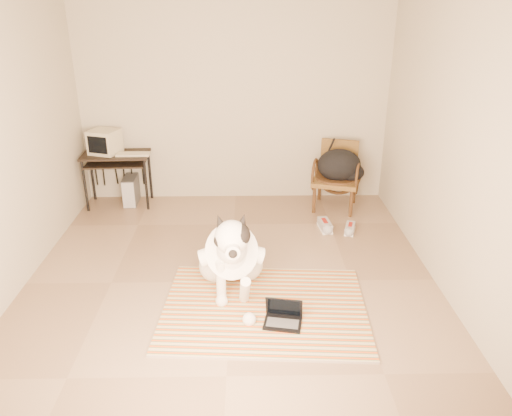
{
  "coord_description": "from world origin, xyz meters",
  "views": [
    {
      "loc": [
        0.16,
        -4.21,
        2.6
      ],
      "look_at": [
        0.24,
        -0.19,
        0.87
      ],
      "focal_mm": 35.0,
      "sensor_mm": 36.0,
      "label": 1
    }
  ],
  "objects_px": {
    "dog": "(231,256)",
    "rattan_chair": "(336,176)",
    "laptop": "(283,317)",
    "pc_tower": "(131,190)",
    "crt_monitor": "(105,142)",
    "computer_desk": "(116,161)",
    "backpack": "(341,166)"
  },
  "relations": [
    {
      "from": "dog",
      "to": "rattan_chair",
      "type": "distance_m",
      "value": 2.4
    },
    {
      "from": "laptop",
      "to": "pc_tower",
      "type": "height_order",
      "value": "pc_tower"
    },
    {
      "from": "dog",
      "to": "crt_monitor",
      "type": "distance_m",
      "value": 2.77
    },
    {
      "from": "dog",
      "to": "crt_monitor",
      "type": "relative_size",
      "value": 3.03
    },
    {
      "from": "laptop",
      "to": "computer_desk",
      "type": "distance_m",
      "value": 3.37
    },
    {
      "from": "laptop",
      "to": "backpack",
      "type": "distance_m",
      "value": 2.69
    },
    {
      "from": "dog",
      "to": "pc_tower",
      "type": "relative_size",
      "value": 3.23
    },
    {
      "from": "computer_desk",
      "to": "laptop",
      "type": "bearing_deg",
      "value": -53.26
    },
    {
      "from": "rattan_chair",
      "to": "laptop",
      "type": "bearing_deg",
      "value": -108.57
    },
    {
      "from": "crt_monitor",
      "to": "dog",
      "type": "bearing_deg",
      "value": -52.33
    },
    {
      "from": "pc_tower",
      "to": "rattan_chair",
      "type": "distance_m",
      "value": 2.72
    },
    {
      "from": "computer_desk",
      "to": "pc_tower",
      "type": "height_order",
      "value": "computer_desk"
    },
    {
      "from": "computer_desk",
      "to": "backpack",
      "type": "distance_m",
      "value": 2.89
    },
    {
      "from": "computer_desk",
      "to": "crt_monitor",
      "type": "distance_m",
      "value": 0.28
    },
    {
      "from": "dog",
      "to": "rattan_chair",
      "type": "xyz_separation_m",
      "value": [
        1.31,
        2.02,
        0.06
      ]
    },
    {
      "from": "crt_monitor",
      "to": "rattan_chair",
      "type": "xyz_separation_m",
      "value": [
        2.98,
        -0.14,
        -0.43
      ]
    },
    {
      "from": "laptop",
      "to": "pc_tower",
      "type": "relative_size",
      "value": 0.89
    },
    {
      "from": "computer_desk",
      "to": "backpack",
      "type": "height_order",
      "value": "backpack"
    },
    {
      "from": "dog",
      "to": "backpack",
      "type": "height_order",
      "value": "dog"
    },
    {
      "from": "backpack",
      "to": "dog",
      "type": "bearing_deg",
      "value": -124.71
    },
    {
      "from": "backpack",
      "to": "crt_monitor",
      "type": "bearing_deg",
      "value": 175.82
    },
    {
      "from": "laptop",
      "to": "rattan_chair",
      "type": "distance_m",
      "value": 2.72
    },
    {
      "from": "pc_tower",
      "to": "dog",
      "type": "bearing_deg",
      "value": -57.21
    },
    {
      "from": "dog",
      "to": "crt_monitor",
      "type": "xyz_separation_m",
      "value": [
        -1.67,
        2.16,
        0.48
      ]
    },
    {
      "from": "crt_monitor",
      "to": "pc_tower",
      "type": "bearing_deg",
      "value": 3.06
    },
    {
      "from": "laptop",
      "to": "crt_monitor",
      "type": "relative_size",
      "value": 0.83
    },
    {
      "from": "dog",
      "to": "laptop",
      "type": "height_order",
      "value": "dog"
    },
    {
      "from": "computer_desk",
      "to": "crt_monitor",
      "type": "relative_size",
      "value": 2.05
    },
    {
      "from": "rattan_chair",
      "to": "backpack",
      "type": "bearing_deg",
      "value": -62.89
    },
    {
      "from": "crt_monitor",
      "to": "rattan_chair",
      "type": "height_order",
      "value": "crt_monitor"
    },
    {
      "from": "crt_monitor",
      "to": "computer_desk",
      "type": "bearing_deg",
      "value": -15.29
    },
    {
      "from": "laptop",
      "to": "rattan_chair",
      "type": "xyz_separation_m",
      "value": [
        0.86,
        2.56,
        0.35
      ]
    }
  ]
}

